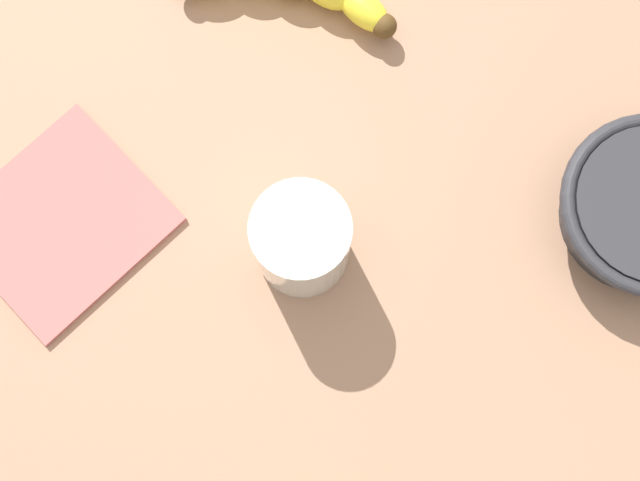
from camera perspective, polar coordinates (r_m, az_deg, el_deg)
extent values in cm
cube|color=#A67A5E|center=(71.32, -2.03, -0.32)|extent=(120.00, 120.00, 3.00)
ellipsoid|color=yellow|center=(74.39, 2.93, 15.23)|extent=(3.00, 5.28, 2.79)
sphere|color=#513819|center=(73.83, 4.34, 14.14)|extent=(2.13, 2.13, 2.13)
cylinder|color=silver|center=(64.82, -1.40, -0.25)|extent=(7.48, 7.48, 9.76)
cylinder|color=#ABCA93|center=(65.72, -1.38, -0.40)|extent=(6.98, 6.98, 7.42)
cube|color=#BC6660|center=(72.98, -16.88, 1.20)|extent=(16.70, 15.52, 0.60)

